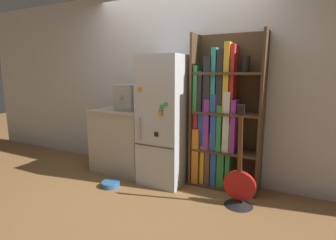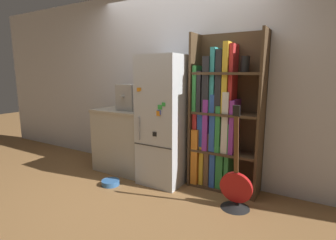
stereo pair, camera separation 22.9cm
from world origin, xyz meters
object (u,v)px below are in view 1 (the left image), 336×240
object	(u,v)px
bookshelf	(220,119)
guitar	(239,192)
espresso_machine	(128,97)
pet_bowl	(111,184)
refrigerator	(166,120)

from	to	relation	value
bookshelf	guitar	size ratio (longest dim) A/B	1.69
espresso_machine	guitar	distance (m)	1.92
espresso_machine	pet_bowl	size ratio (longest dim) A/B	1.57
refrigerator	pet_bowl	bearing A→B (deg)	-135.88
bookshelf	pet_bowl	world-z (taller)	bookshelf
bookshelf	espresso_machine	distance (m)	1.32
guitar	pet_bowl	bearing A→B (deg)	-170.84
espresso_machine	guitar	world-z (taller)	espresso_machine
refrigerator	guitar	distance (m)	1.27
guitar	espresso_machine	bearing A→B (deg)	170.16
refrigerator	espresso_machine	world-z (taller)	refrigerator
espresso_machine	pet_bowl	distance (m)	1.20
refrigerator	guitar	xyz separation A→B (m)	(1.04, -0.26, -0.67)
guitar	refrigerator	bearing A→B (deg)	165.81
pet_bowl	bookshelf	bearing A→B (deg)	29.60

